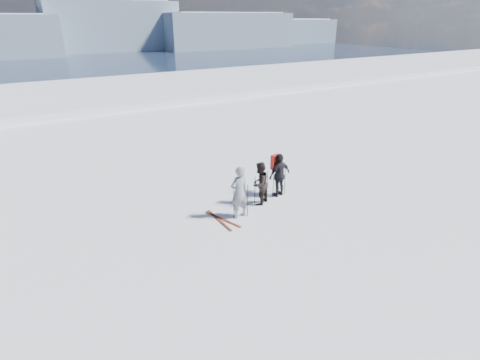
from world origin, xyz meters
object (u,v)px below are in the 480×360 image
object	(u,v)px
skier_grey	(239,192)
skier_dark	(260,184)
skier_pack	(280,175)
skis_loose	(221,220)

from	to	relation	value
skier_grey	skier_dark	world-z (taller)	skier_grey
skier_pack	skis_loose	size ratio (longest dim) A/B	1.05
skier_pack	skis_loose	world-z (taller)	skier_pack
skier_grey	skis_loose	distance (m)	1.19
skier_dark	skier_pack	size ratio (longest dim) A/B	0.95
skis_loose	skier_pack	bearing A→B (deg)	11.47
skier_grey	skis_loose	world-z (taller)	skier_grey
skier_dark	skier_pack	world-z (taller)	skier_pack
skier_dark	skis_loose	world-z (taller)	skier_dark
skier_dark	skis_loose	xyz separation A→B (m)	(-1.89, -0.40, -0.83)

